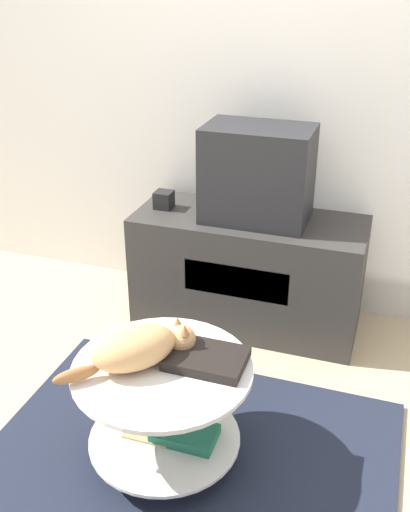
{
  "coord_description": "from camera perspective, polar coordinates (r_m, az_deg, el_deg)",
  "views": [
    {
      "loc": [
        0.6,
        -1.49,
        1.73
      ],
      "look_at": [
        -0.1,
        0.59,
        0.63
      ],
      "focal_mm": 42.0,
      "sensor_mm": 36.0,
      "label": 1
    }
  ],
  "objects": [
    {
      "name": "dvd_box",
      "position": [
        2.13,
        0.13,
        -9.74
      ],
      "size": [
        0.28,
        0.2,
        0.04
      ],
      "color": "black",
      "rests_on": "coffee_table"
    },
    {
      "name": "tv_stand",
      "position": [
        3.05,
        4.09,
        -1.45
      ],
      "size": [
        1.13,
        0.46,
        0.59
      ],
      "color": "#33302D",
      "rests_on": "ground_plane"
    },
    {
      "name": "wall_back",
      "position": [
        3.02,
        7.4,
        18.31
      ],
      "size": [
        8.0,
        0.05,
        2.6
      ],
      "color": "silver",
      "rests_on": "ground_plane"
    },
    {
      "name": "tv",
      "position": [
        2.84,
        5.01,
        7.75
      ],
      "size": [
        0.5,
        0.32,
        0.45
      ],
      "color": "#232326",
      "rests_on": "tv_stand"
    },
    {
      "name": "cat",
      "position": [
        2.11,
        -6.37,
        -8.63
      ],
      "size": [
        0.39,
        0.41,
        0.15
      ],
      "rotation": [
        0.0,
        0.0,
        0.81
      ],
      "color": "tan",
      "rests_on": "coffee_table"
    },
    {
      "name": "rug",
      "position": [
        2.35,
        -2.45,
        -20.34
      ],
      "size": [
        1.53,
        1.34,
        0.02
      ],
      "color": "#1E2333",
      "rests_on": "ground_plane"
    },
    {
      "name": "speaker",
      "position": [
        3.03,
        -3.94,
        5.37
      ],
      "size": [
        0.09,
        0.09,
        0.09
      ],
      "color": "black",
      "rests_on": "tv_stand"
    },
    {
      "name": "ground_plane",
      "position": [
        2.36,
        -2.45,
        -20.5
      ],
      "size": [
        12.0,
        12.0,
        0.0
      ],
      "primitive_type": "plane",
      "color": "tan"
    },
    {
      "name": "coffee_table",
      "position": [
        2.23,
        -3.82,
        -13.91
      ],
      "size": [
        0.64,
        0.64,
        0.42
      ],
      "color": "#B2B2B7",
      "rests_on": "rug"
    }
  ]
}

